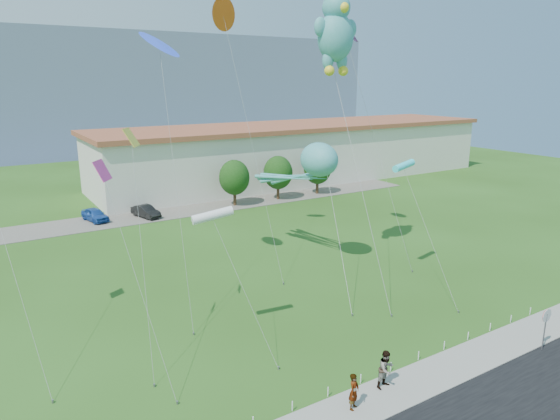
# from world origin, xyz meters

# --- Properties ---
(ground) EXTENTS (160.00, 160.00, 0.00)m
(ground) POSITION_xyz_m (0.00, 0.00, 0.00)
(ground) COLOR #264A14
(ground) RESTS_ON ground
(sidewalk) EXTENTS (80.00, 2.50, 0.10)m
(sidewalk) POSITION_xyz_m (0.00, -2.75, 0.05)
(sidewalk) COLOR gray
(sidewalk) RESTS_ON ground
(parking_strip) EXTENTS (70.00, 6.00, 0.06)m
(parking_strip) POSITION_xyz_m (0.00, 35.00, 0.03)
(parking_strip) COLOR #59544C
(parking_strip) RESTS_ON ground
(hill_ridge) EXTENTS (160.00, 50.00, 25.00)m
(hill_ridge) POSITION_xyz_m (0.00, 120.00, 12.50)
(hill_ridge) COLOR slate
(hill_ridge) RESTS_ON ground
(warehouse) EXTENTS (61.00, 15.00, 8.20)m
(warehouse) POSITION_xyz_m (26.00, 44.00, 4.12)
(warehouse) COLOR beige
(warehouse) RESTS_ON ground
(stop_sign) EXTENTS (0.80, 0.07, 2.50)m
(stop_sign) POSITION_xyz_m (9.50, -4.21, 1.87)
(stop_sign) COLOR slate
(stop_sign) RESTS_ON ground
(rope_fence) EXTENTS (26.05, 0.05, 0.50)m
(rope_fence) POSITION_xyz_m (0.00, -1.30, 0.25)
(rope_fence) COLOR white
(rope_fence) RESTS_ON ground
(tree_near) EXTENTS (3.60, 3.60, 5.47)m
(tree_near) POSITION_xyz_m (10.00, 34.00, 3.39)
(tree_near) COLOR #3F2B19
(tree_near) RESTS_ON ground
(tree_mid) EXTENTS (3.60, 3.60, 5.47)m
(tree_mid) POSITION_xyz_m (16.00, 34.00, 3.39)
(tree_mid) COLOR #3F2B19
(tree_mid) RESTS_ON ground
(tree_far) EXTENTS (3.60, 3.60, 5.47)m
(tree_far) POSITION_xyz_m (22.00, 34.00, 3.39)
(tree_far) COLOR #3F2B19
(tree_far) RESTS_ON ground
(pedestrian_left) EXTENTS (0.75, 0.65, 1.72)m
(pedestrian_left) POSITION_xyz_m (-2.64, -2.70, 0.96)
(pedestrian_left) COLOR gray
(pedestrian_left) RESTS_ON sidewalk
(pedestrian_right) EXTENTS (1.00, 0.82, 1.89)m
(pedestrian_right) POSITION_xyz_m (-0.26, -2.24, 1.05)
(pedestrian_right) COLOR gray
(pedestrian_right) RESTS_ON sidewalk
(parked_car_blue) EXTENTS (2.45, 4.22, 1.35)m
(parked_car_blue) POSITION_xyz_m (-5.56, 35.65, 0.74)
(parked_car_blue) COLOR #1C479B
(parked_car_blue) RESTS_ON parking_strip
(parked_car_black) EXTENTS (2.41, 4.12, 1.28)m
(parked_car_black) POSITION_xyz_m (-0.57, 34.33, 0.70)
(parked_car_black) COLOR black
(parked_car_black) RESTS_ON parking_strip
(octopus_kite) EXTENTS (4.31, 15.25, 9.93)m
(octopus_kite) POSITION_xyz_m (6.29, 13.87, 7.79)
(octopus_kite) COLOR teal
(octopus_kite) RESTS_ON ground
(teddy_bear_kite) EXTENTS (3.61, 9.81, 20.45)m
(teddy_bear_kite) POSITION_xyz_m (7.04, 11.73, 17.73)
(teddy_bear_kite) COLOR teal
(teddy_bear_kite) RESTS_ON ground
(small_kite_white) EXTENTS (1.86, 5.28, 7.92)m
(small_kite_white) POSITION_xyz_m (-5.32, 5.93, 7.43)
(small_kite_white) COLOR silver
(small_kite_white) RESTS_ON ground
(small_kite_blue) EXTENTS (2.75, 9.04, 17.36)m
(small_kite_blue) POSITION_xyz_m (-4.35, 15.64, 16.27)
(small_kite_blue) COLOR blue
(small_kite_blue) RESTS_ON ground
(small_kite_pink) EXTENTS (1.84, 6.45, 10.53)m
(small_kite_pink) POSITION_xyz_m (-10.23, 7.01, 8.99)
(small_kite_pink) COLOR #F9379A
(small_kite_pink) RESTS_ON ground
(small_kite_cyan) EXTENTS (1.28, 7.63, 8.94)m
(small_kite_cyan) POSITION_xyz_m (10.32, 7.65, 8.43)
(small_kite_cyan) COLOR #35E1F2
(small_kite_cyan) RESTS_ON ground
(small_kite_orange) EXTENTS (1.80, 10.01, 20.08)m
(small_kite_orange) POSITION_xyz_m (2.55, 20.06, 18.87)
(small_kite_orange) COLOR #FF521C
(small_kite_orange) RESTS_ON ground
(small_kite_purple) EXTENTS (1.92, 8.81, 19.13)m
(small_kite_purple) POSITION_xyz_m (11.11, 15.66, 17.97)
(small_kite_purple) COLOR #662DB6
(small_kite_purple) RESTS_ON ground
(small_kite_yellow) EXTENTS (1.95, 6.05, 11.90)m
(small_kite_yellow) POSITION_xyz_m (-8.57, 8.49, 10.15)
(small_kite_yellow) COLOR yellow
(small_kite_yellow) RESTS_ON ground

